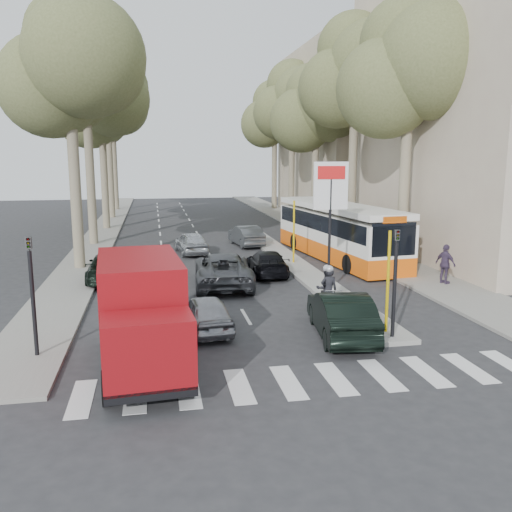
{
  "coord_description": "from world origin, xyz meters",
  "views": [
    {
      "loc": [
        -4.11,
        -16.94,
        5.83
      ],
      "look_at": [
        0.15,
        5.54,
        1.6
      ],
      "focal_mm": 38.0,
      "sensor_mm": 36.0,
      "label": 1
    }
  ],
  "objects_px": {
    "dark_hatchback": "(341,314)",
    "motorcycle": "(328,290)",
    "silver_hatchback": "(206,313)",
    "red_truck": "(141,312)",
    "city_bus": "(338,230)"
  },
  "relations": [
    {
      "from": "red_truck",
      "to": "motorcycle",
      "type": "bearing_deg",
      "value": 28.27
    },
    {
      "from": "dark_hatchback",
      "to": "motorcycle",
      "type": "xyz_separation_m",
      "value": [
        0.44,
        2.78,
        0.09
      ]
    },
    {
      "from": "dark_hatchback",
      "to": "red_truck",
      "type": "distance_m",
      "value": 6.59
    },
    {
      "from": "dark_hatchback",
      "to": "motorcycle",
      "type": "bearing_deg",
      "value": -91.83
    },
    {
      "from": "silver_hatchback",
      "to": "city_bus",
      "type": "distance_m",
      "value": 14.55
    },
    {
      "from": "silver_hatchback",
      "to": "motorcycle",
      "type": "bearing_deg",
      "value": -169.7
    },
    {
      "from": "silver_hatchback",
      "to": "motorcycle",
      "type": "height_order",
      "value": "motorcycle"
    },
    {
      "from": "dark_hatchback",
      "to": "motorcycle",
      "type": "height_order",
      "value": "motorcycle"
    },
    {
      "from": "silver_hatchback",
      "to": "dark_hatchback",
      "type": "relative_size",
      "value": 0.79
    },
    {
      "from": "motorcycle",
      "to": "dark_hatchback",
      "type": "bearing_deg",
      "value": -95.3
    },
    {
      "from": "dark_hatchback",
      "to": "red_truck",
      "type": "height_order",
      "value": "red_truck"
    },
    {
      "from": "dark_hatchback",
      "to": "city_bus",
      "type": "relative_size",
      "value": 0.37
    },
    {
      "from": "silver_hatchback",
      "to": "red_truck",
      "type": "height_order",
      "value": "red_truck"
    },
    {
      "from": "city_bus",
      "to": "motorcycle",
      "type": "bearing_deg",
      "value": -117.37
    },
    {
      "from": "red_truck",
      "to": "motorcycle",
      "type": "distance_m",
      "value": 8.11
    }
  ]
}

